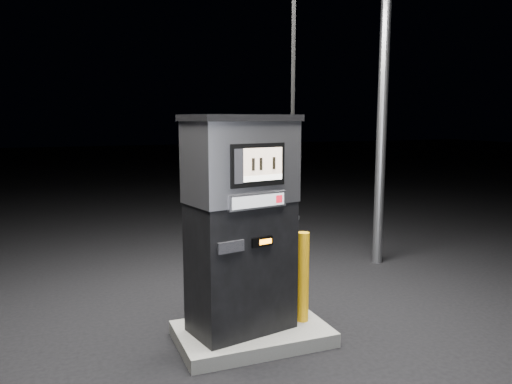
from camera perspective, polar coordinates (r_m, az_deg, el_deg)
name	(u,v)px	position (r m, az deg, el deg)	size (l,w,h in m)	color
ground	(252,340)	(5.63, -0.44, -16.59)	(80.00, 80.00, 0.00)	black
pump_island	(252,334)	(5.59, -0.44, -15.89)	(1.60, 1.00, 0.15)	#60605B
fuel_dispenser	(241,222)	(5.18, -1.68, -3.45)	(1.31, 0.89, 4.70)	black
bollard_left	(202,292)	(5.22, -6.14, -11.35)	(0.12, 0.12, 0.94)	#F8AC0D
bollard_right	(303,277)	(5.58, 5.37, -9.65)	(0.13, 0.13, 1.00)	#F8AC0D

